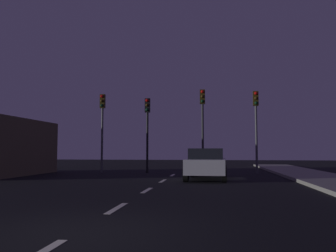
% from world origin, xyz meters
% --- Properties ---
extents(ground_plane, '(80.00, 80.00, 0.00)m').
position_xyz_m(ground_plane, '(0.00, 7.00, 0.00)').
color(ground_plane, black).
extents(lane_stripe_second, '(0.16, 1.60, 0.01)m').
position_xyz_m(lane_stripe_second, '(0.00, 2.60, 0.00)').
color(lane_stripe_second, silver).
rests_on(lane_stripe_second, ground_plane).
extents(lane_stripe_third, '(0.16, 1.60, 0.01)m').
position_xyz_m(lane_stripe_third, '(0.00, 6.40, 0.00)').
color(lane_stripe_third, silver).
rests_on(lane_stripe_third, ground_plane).
extents(lane_stripe_fourth, '(0.16, 1.60, 0.01)m').
position_xyz_m(lane_stripe_fourth, '(0.00, 10.20, 0.00)').
color(lane_stripe_fourth, silver).
rests_on(lane_stripe_fourth, ground_plane).
extents(lane_stripe_fifth, '(0.16, 1.60, 0.01)m').
position_xyz_m(lane_stripe_fifth, '(0.00, 14.00, 0.00)').
color(lane_stripe_fifth, silver).
rests_on(lane_stripe_fifth, ground_plane).
extents(traffic_signal_far_left, '(0.32, 0.38, 5.08)m').
position_xyz_m(traffic_signal_far_left, '(-4.82, 15.77, 3.55)').
color(traffic_signal_far_left, '#4C4C51').
rests_on(traffic_signal_far_left, ground_plane).
extents(traffic_signal_center_left, '(0.32, 0.38, 4.75)m').
position_xyz_m(traffic_signal_center_left, '(-1.83, 15.77, 3.34)').
color(traffic_signal_center_left, black).
rests_on(traffic_signal_center_left, ground_plane).
extents(traffic_signal_center_right, '(0.32, 0.38, 5.24)m').
position_xyz_m(traffic_signal_center_right, '(1.68, 15.77, 3.65)').
color(traffic_signal_center_right, '#2D2D30').
rests_on(traffic_signal_center_right, ground_plane).
extents(traffic_signal_far_right, '(0.32, 0.38, 5.06)m').
position_xyz_m(traffic_signal_far_right, '(4.95, 15.77, 3.54)').
color(traffic_signal_far_right, '#4C4C51').
rests_on(traffic_signal_far_right, ground_plane).
extents(car_stopped_ahead, '(2.05, 4.36, 1.51)m').
position_xyz_m(car_stopped_ahead, '(2.00, 11.38, 0.77)').
color(car_stopped_ahead, silver).
rests_on(car_stopped_ahead, ground_plane).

